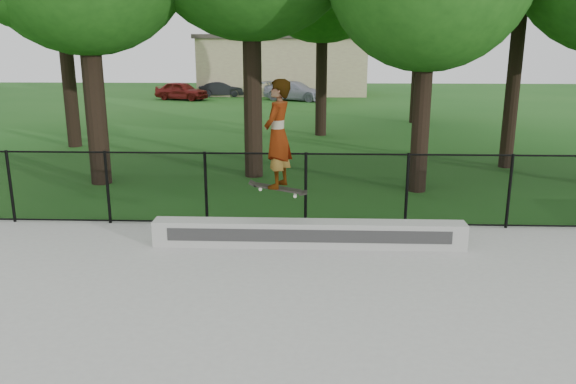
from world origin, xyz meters
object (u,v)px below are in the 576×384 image
Objects in this scene: car_b at (221,89)px; skater_airborne at (278,136)px; grind_ledge at (308,234)px; car_c at (295,91)px; car_a at (181,91)px.

skater_airborne is at bearing -176.74° from car_b.
car_c reaches higher than grind_ledge.
car_b is at bearing -21.85° from car_a.
car_c reaches higher than car_a.
grind_ledge is 29.35m from car_a.
car_a is 1.23× the size of car_b.
grind_ledge is 1.58× the size of car_a.
grind_ledge is 28.00m from car_c.
skater_airborne is at bearing -144.45° from car_a.
car_c is at bearing -124.07° from car_b.
car_c is (5.32, -2.67, 0.10)m from car_b.
car_c is at bearing 92.10° from grind_ledge.
car_b is (-6.35, 30.65, 0.23)m from grind_ledge.
grind_ledge is at bearing -143.37° from car_a.
car_b is at bearing 87.60° from car_c.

